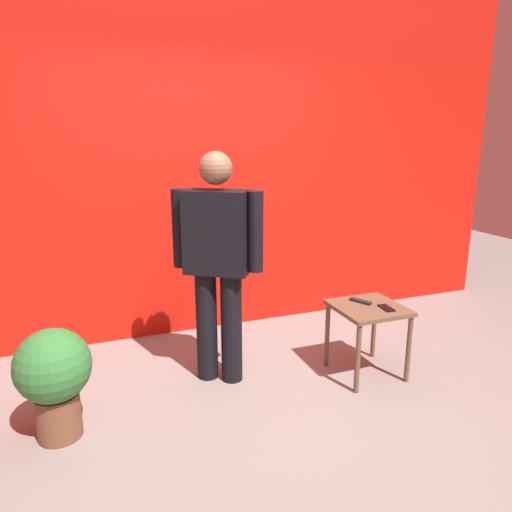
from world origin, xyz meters
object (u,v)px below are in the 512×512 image
standing_person (218,257)px  side_table (368,317)px  cell_phone (386,308)px  tv_remote (361,301)px  potted_plant (54,375)px

standing_person → side_table: (1.05, -0.33, -0.48)m
standing_person → cell_phone: 1.28m
side_table → tv_remote: tv_remote is taller
potted_plant → side_table: bearing=0.2°
cell_phone → side_table: bearing=139.3°
standing_person → tv_remote: standing_person is taller
cell_phone → standing_person: bearing=164.9°
standing_person → side_table: standing_person is taller
side_table → potted_plant: 2.16m
standing_person → side_table: bearing=-17.4°
cell_phone → tv_remote: (-0.10, 0.18, 0.01)m
side_table → cell_phone: size_ratio=3.79×
cell_phone → tv_remote: tv_remote is taller
standing_person → cell_phone: size_ratio=11.58×
side_table → tv_remote: 0.13m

